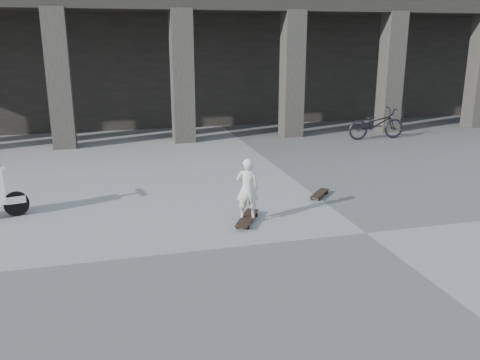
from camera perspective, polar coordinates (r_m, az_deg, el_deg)
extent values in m
plane|color=#52514F|center=(8.89, 13.97, -5.80)|extent=(90.00, 90.00, 0.00)
cube|color=black|center=(21.59, -3.99, 15.28)|extent=(28.00, 6.00, 6.00)
cube|color=black|center=(17.32, -1.13, 19.14)|extent=(28.00, 2.80, 0.50)
cube|color=#2F2D27|center=(15.79, -19.65, 10.57)|extent=(0.65, 0.65, 4.00)
cube|color=#2F2D27|center=(15.91, -6.51, 11.41)|extent=(0.65, 0.65, 4.00)
cube|color=#2F2D27|center=(16.81, 5.87, 11.66)|extent=(0.65, 0.65, 4.00)
cube|color=#2F2D27|center=(18.37, 16.58, 11.45)|extent=(0.65, 0.65, 4.00)
cube|color=#2F2D27|center=(20.44, 25.34, 10.99)|extent=(0.65, 0.65, 4.00)
cube|color=black|center=(9.08, 0.81, -4.26)|extent=(0.66, 0.95, 0.02)
cube|color=#B2B2B7|center=(9.40, 1.28, -3.81)|extent=(0.20, 0.14, 0.03)
cube|color=#B2B2B7|center=(8.79, 0.31, -5.24)|extent=(0.20, 0.14, 0.03)
cylinder|color=black|center=(9.43, 0.68, -3.82)|extent=(0.06, 0.08, 0.07)
cylinder|color=black|center=(9.39, 1.87, -3.91)|extent=(0.06, 0.08, 0.07)
cylinder|color=black|center=(8.82, -0.33, -5.25)|extent=(0.06, 0.08, 0.07)
cylinder|color=black|center=(8.77, 0.95, -5.36)|extent=(0.06, 0.08, 0.07)
cube|color=black|center=(10.63, 8.93, -1.48)|extent=(0.62, 0.67, 0.02)
cube|color=#B2B2B7|center=(10.87, 9.34, -1.30)|extent=(0.15, 0.14, 0.03)
cube|color=#B2B2B7|center=(10.41, 8.48, -2.05)|extent=(0.15, 0.14, 0.03)
cylinder|color=black|center=(10.90, 8.93, -1.29)|extent=(0.06, 0.07, 0.06)
cylinder|color=black|center=(10.85, 9.75, -1.40)|extent=(0.06, 0.07, 0.06)
cylinder|color=black|center=(10.43, 8.05, -2.03)|extent=(0.06, 0.07, 0.06)
cylinder|color=black|center=(10.38, 8.91, -2.15)|extent=(0.06, 0.07, 0.06)
imported|color=beige|center=(8.91, 0.82, -0.95)|extent=(0.44, 0.35, 1.08)
cylinder|color=black|center=(10.26, -23.81, -2.45)|extent=(0.46, 0.20, 0.45)
cube|color=white|center=(10.15, -25.30, -0.50)|extent=(0.19, 0.39, 0.65)
cube|color=white|center=(10.24, -23.86, -1.97)|extent=(0.36, 0.22, 0.13)
sphere|color=white|center=(10.09, -25.11, 1.07)|extent=(0.13, 0.13, 0.13)
imported|color=black|center=(16.96, 15.05, 6.12)|extent=(1.90, 0.69, 0.99)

